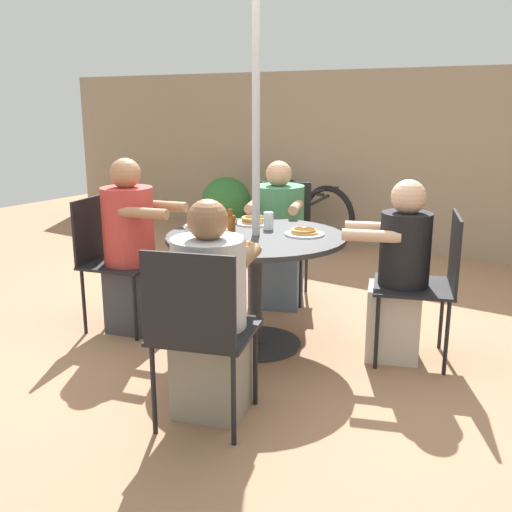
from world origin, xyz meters
TOP-DOWN VIEW (x-y plane):
  - ground_plane at (0.00, 0.00)m, footprint 12.00×12.00m
  - back_fence at (0.00, 3.02)m, footprint 10.00×0.06m
  - patio_table at (0.00, 0.00)m, footprint 1.13×1.13m
  - umbrella_pole at (0.00, 0.00)m, footprint 0.05×0.05m
  - patio_chair_north at (0.34, -1.00)m, footprint 0.59×0.59m
  - diner_north at (0.29, -0.83)m, footprint 0.49×0.55m
  - patio_chair_east at (0.99, 0.38)m, footprint 0.60×0.60m
  - diner_east at (0.83, 0.31)m, footprint 0.55×0.45m
  - patio_chair_south at (-0.41, 0.98)m, footprint 0.61×0.61m
  - diner_south at (-0.34, 0.81)m, footprint 0.55×0.62m
  - patio_chair_west at (-1.03, -0.27)m, footprint 0.56×0.56m
  - diner_west at (-0.85, -0.22)m, footprint 0.57×0.45m
  - pancake_plate_a at (-0.20, 0.28)m, footprint 0.25×0.25m
  - pancake_plate_b at (-0.18, -0.18)m, footprint 0.25×0.25m
  - pancake_plate_c at (-0.41, -0.02)m, footprint 0.25×0.25m
  - pancake_plate_d at (0.25, 0.17)m, footprint 0.25×0.25m
  - pancake_plate_e at (0.13, -0.37)m, footprint 0.25×0.25m
  - syrup_bottle at (-0.20, 0.01)m, footprint 0.09×0.07m
  - coffee_cup at (-0.21, -0.37)m, footprint 0.08×0.08m
  - drinking_glass_a at (-0.03, 0.19)m, footprint 0.06×0.06m
  - bicycle at (-1.19, 2.70)m, footprint 1.41×0.44m
  - potted_shrub at (-2.01, 2.42)m, footprint 0.57×0.57m

SIDE VIEW (x-z plane):
  - ground_plane at x=0.00m, z-range 0.00..0.00m
  - bicycle at x=-1.19m, z-range 0.00..0.70m
  - potted_shrub at x=-2.01m, z-range 0.03..0.73m
  - diner_south at x=-0.34m, z-range -0.06..1.05m
  - diner_north at x=0.29m, z-range -0.05..1.05m
  - diner_east at x=0.83m, z-range -0.04..1.07m
  - patio_chair_north at x=0.34m, z-range 0.07..0.99m
  - patio_chair_east at x=0.99m, z-range 0.07..0.99m
  - patio_chair_south at x=-0.41m, z-range 0.07..0.99m
  - patio_chair_west at x=-1.03m, z-range 0.07..0.99m
  - diner_west at x=-0.85m, z-range -0.05..1.14m
  - patio_table at x=0.00m, z-range 0.24..0.98m
  - pancake_plate_e at x=0.13m, z-range 0.73..0.77m
  - pancake_plate_d at x=0.25m, z-range 0.73..0.78m
  - pancake_plate_b at x=-0.18m, z-range 0.73..0.79m
  - pancake_plate_a at x=-0.20m, z-range 0.73..0.79m
  - pancake_plate_c at x=-0.41m, z-range 0.73..0.80m
  - coffee_cup at x=-0.21m, z-range 0.74..0.84m
  - syrup_bottle at x=-0.20m, z-range 0.72..0.86m
  - drinking_glass_a at x=-0.03m, z-range 0.74..0.85m
  - back_fence at x=0.00m, z-range 0.00..1.87m
  - umbrella_pole at x=0.00m, z-range 0.00..2.10m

